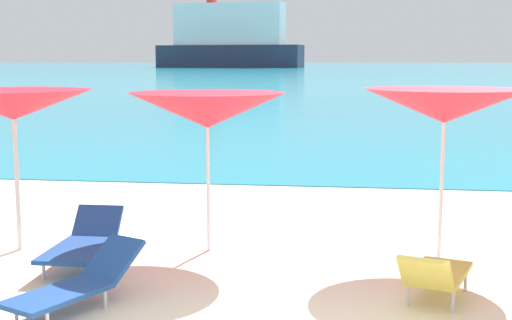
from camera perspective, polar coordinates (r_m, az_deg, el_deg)
ground_plane at (r=15.76m, az=5.90°, el=-1.57°), size 50.00×100.00×0.30m
ocean_water at (r=233.74m, az=7.55°, el=7.53°), size 650.00×440.00×0.02m
umbrella_3 at (r=9.64m, az=-19.07°, el=4.22°), size 2.20×2.20×2.12m
umbrella_4 at (r=9.09m, az=-3.95°, el=4.03°), size 2.15×2.15×2.09m
umbrella_5 at (r=8.96m, az=15.03°, el=4.24°), size 2.10×2.10×2.15m
lounge_chair_0 at (r=7.60m, az=14.33°, el=-8.92°), size 0.92×1.44×0.64m
lounge_chair_4 at (r=8.89m, az=-13.83°, el=-6.49°), size 0.64×1.49×0.62m
lounge_chair_7 at (r=7.43m, az=-14.25°, el=-9.58°), size 1.13×1.62×0.59m
cruise_ship at (r=202.70m, az=-2.20°, el=9.77°), size 42.78×15.12×21.01m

